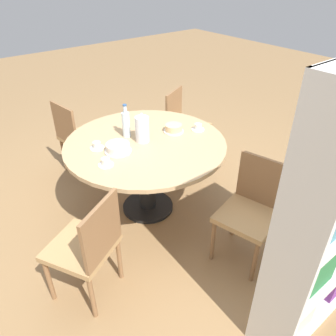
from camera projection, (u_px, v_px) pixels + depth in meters
ground_plane at (148, 207)px, 3.29m from camera, size 14.00×14.00×0.00m
dining_table at (146, 155)px, 2.96m from camera, size 1.43×1.43×0.75m
chair_a at (184, 124)px, 3.84m from camera, size 0.56×0.56×0.86m
chair_b at (78, 136)px, 3.59m from camera, size 0.48×0.48×0.86m
chair_c at (88, 246)px, 2.22m from camera, size 0.57×0.57×0.86m
chair_d at (251, 209)px, 2.55m from camera, size 0.51×0.51×0.86m
coffee_pot at (142, 128)px, 2.83m from camera, size 0.12×0.12×0.27m
water_bottle at (126, 124)px, 2.91m from camera, size 0.07×0.07×0.31m
cake_main at (118, 148)px, 2.73m from camera, size 0.23×0.23×0.07m
cake_second at (174, 128)px, 3.04m from camera, size 0.19×0.19×0.07m
cup_a at (106, 163)px, 2.55m from camera, size 0.12×0.12×0.06m
cup_b at (97, 146)px, 2.77m from camera, size 0.12×0.12×0.06m
cup_c at (198, 127)px, 3.08m from camera, size 0.12×0.12×0.06m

